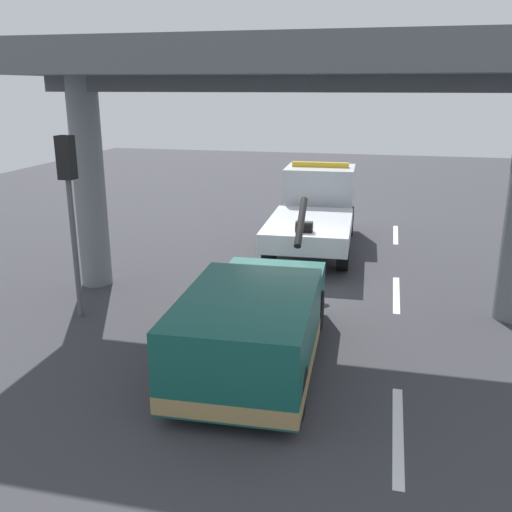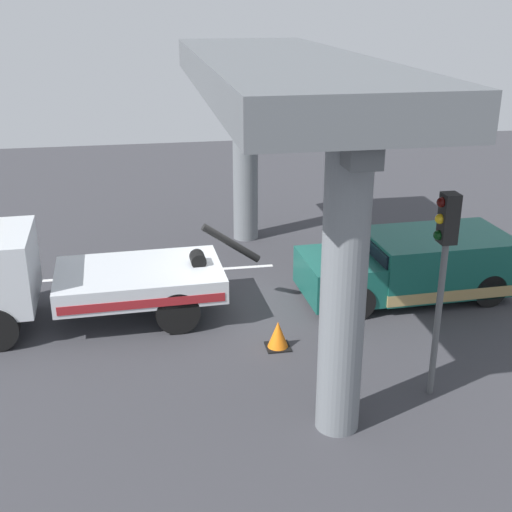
{
  "view_description": "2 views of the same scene",
  "coord_description": "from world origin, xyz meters",
  "px_view_note": "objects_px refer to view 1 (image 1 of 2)",
  "views": [
    {
      "loc": [
        -13.59,
        -2.18,
        4.96
      ],
      "look_at": [
        -0.96,
        0.77,
        1.04
      ],
      "focal_mm": 39.72,
      "sensor_mm": 36.0,
      "label": 1
    },
    {
      "loc": [
        2.24,
        14.73,
        7.17
      ],
      "look_at": [
        -0.37,
        -0.04,
        1.32
      ],
      "focal_mm": 47.34,
      "sensor_mm": 36.0,
      "label": 2
    }
  ],
  "objects_px": {
    "towed_van_green": "(254,327)",
    "traffic_light_far": "(69,187)",
    "traffic_cone_orange": "(211,275)",
    "tow_truck_white": "(316,207)"
  },
  "relations": [
    {
      "from": "towed_van_green",
      "to": "traffic_light_far",
      "type": "height_order",
      "value": "traffic_light_far"
    },
    {
      "from": "traffic_cone_orange",
      "to": "tow_truck_white",
      "type": "bearing_deg",
      "value": -23.13
    },
    {
      "from": "towed_van_green",
      "to": "traffic_light_far",
      "type": "xyz_separation_m",
      "value": [
        1.44,
        4.34,
        2.13
      ]
    },
    {
      "from": "tow_truck_white",
      "to": "traffic_cone_orange",
      "type": "bearing_deg",
      "value": 156.87
    },
    {
      "from": "traffic_light_far",
      "to": "traffic_cone_orange",
      "type": "distance_m",
      "value": 4.27
    },
    {
      "from": "traffic_light_far",
      "to": "towed_van_green",
      "type": "bearing_deg",
      "value": -108.38
    },
    {
      "from": "towed_van_green",
      "to": "tow_truck_white",
      "type": "bearing_deg",
      "value": 0.21
    },
    {
      "from": "towed_van_green",
      "to": "traffic_cone_orange",
      "type": "xyz_separation_m",
      "value": [
        3.94,
        2.08,
        -0.49
      ]
    },
    {
      "from": "tow_truck_white",
      "to": "traffic_cone_orange",
      "type": "distance_m",
      "value": 5.3
    },
    {
      "from": "towed_van_green",
      "to": "traffic_cone_orange",
      "type": "bearing_deg",
      "value": 27.85
    }
  ]
}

